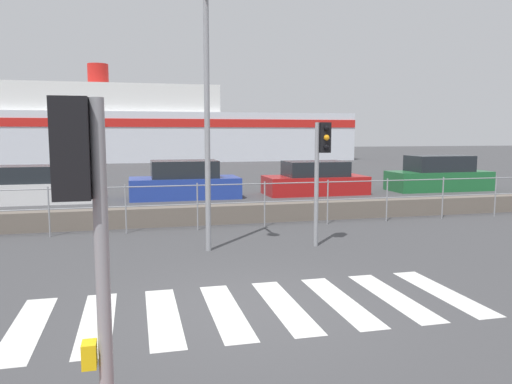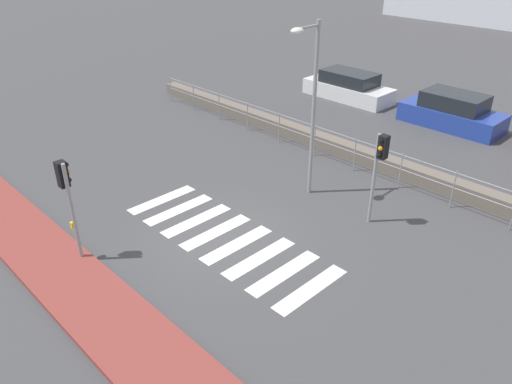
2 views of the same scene
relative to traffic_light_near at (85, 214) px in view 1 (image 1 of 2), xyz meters
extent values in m
plane|color=#424244|center=(1.95, 3.42, -2.05)|extent=(160.00, 160.00, 0.00)
cube|color=silver|center=(-1.12, 3.42, -2.04)|extent=(0.45, 2.40, 0.01)
cube|color=silver|center=(-0.22, 3.42, -2.04)|extent=(0.45, 2.40, 0.01)
cube|color=silver|center=(0.68, 3.42, -2.04)|extent=(0.45, 2.40, 0.01)
cube|color=silver|center=(1.58, 3.42, -2.04)|extent=(0.45, 2.40, 0.01)
cube|color=silver|center=(2.48, 3.42, -2.04)|extent=(0.45, 2.40, 0.01)
cube|color=silver|center=(3.38, 3.42, -2.04)|extent=(0.45, 2.40, 0.01)
cube|color=silver|center=(4.28, 3.42, -2.04)|extent=(0.45, 2.40, 0.01)
cube|color=silver|center=(5.18, 3.42, -2.04)|extent=(0.45, 2.40, 0.01)
cube|color=#6B6056|center=(1.95, 10.52, -1.78)|extent=(24.77, 0.55, 0.53)
cylinder|color=gray|center=(1.95, 9.64, -0.84)|extent=(22.29, 0.03, 0.03)
cylinder|color=gray|center=(1.95, 9.64, -1.35)|extent=(22.29, 0.03, 0.03)
cylinder|color=gray|center=(-1.77, 9.64, -1.41)|extent=(0.04, 0.04, 1.27)
cylinder|color=gray|center=(0.09, 9.64, -1.41)|extent=(0.04, 0.04, 1.27)
cylinder|color=gray|center=(1.95, 9.64, -1.41)|extent=(0.04, 0.04, 1.27)
cylinder|color=gray|center=(3.81, 9.64, -1.41)|extent=(0.04, 0.04, 1.27)
cylinder|color=gray|center=(5.67, 9.64, -1.41)|extent=(0.04, 0.04, 1.27)
cylinder|color=gray|center=(7.52, 9.64, -1.41)|extent=(0.04, 0.04, 1.27)
cylinder|color=gray|center=(9.38, 9.64, -1.41)|extent=(0.04, 0.04, 1.27)
cylinder|color=gray|center=(11.24, 9.64, -1.41)|extent=(0.04, 0.04, 1.27)
cylinder|color=gray|center=(0.11, -0.01, -0.63)|extent=(0.10, 0.10, 2.83)
cube|color=black|center=(-0.06, -0.01, 0.45)|extent=(0.24, 0.24, 0.68)
sphere|color=black|center=(-0.06, 0.13, 0.66)|extent=(0.13, 0.13, 0.13)
sphere|color=orange|center=(-0.06, 0.13, 0.45)|extent=(0.13, 0.13, 0.13)
sphere|color=black|center=(-0.06, 0.13, 0.23)|extent=(0.13, 0.13, 0.13)
cube|color=yellow|center=(0.00, -0.01, -1.00)|extent=(0.10, 0.14, 0.18)
cylinder|color=gray|center=(4.36, 7.10, -0.63)|extent=(0.10, 0.10, 2.83)
cube|color=black|center=(4.53, 7.10, 0.44)|extent=(0.24, 0.24, 0.68)
sphere|color=black|center=(4.53, 6.96, 0.65)|extent=(0.13, 0.13, 0.13)
sphere|color=orange|center=(4.53, 6.96, 0.44)|extent=(0.13, 0.13, 0.13)
sphere|color=black|center=(4.53, 6.96, 0.23)|extent=(0.13, 0.13, 0.13)
cylinder|color=gray|center=(1.89, 7.24, 0.73)|extent=(0.12, 0.12, 5.54)
cube|color=silver|center=(1.95, 43.61, 0.16)|extent=(37.62, 6.23, 4.42)
cube|color=white|center=(-2.56, 43.61, 3.59)|extent=(21.07, 4.98, 2.43)
cube|color=red|center=(1.95, 40.48, 1.40)|extent=(37.62, 0.08, 0.71)
cylinder|color=red|center=(-2.56, 43.61, 5.70)|extent=(1.80, 1.80, 1.80)
cube|color=silver|center=(-3.28, 16.39, -1.67)|extent=(4.58, 1.78, 0.76)
cube|color=#1E2328|center=(-3.28, 16.39, -0.98)|extent=(2.75, 1.57, 0.62)
cube|color=#233D9E|center=(2.27, 16.39, -1.63)|extent=(4.32, 1.88, 0.83)
cube|color=#1E2328|center=(2.27, 16.39, -0.88)|extent=(2.59, 1.65, 0.68)
cube|color=#B21919|center=(7.80, 16.39, -1.66)|extent=(4.29, 1.90, 0.77)
cube|color=#1E2328|center=(7.80, 16.39, -0.96)|extent=(2.58, 1.67, 0.63)
cube|color=#1E6633|center=(13.76, 16.39, -1.61)|extent=(4.57, 1.78, 0.87)
cube|color=#1E2328|center=(13.76, 16.39, -0.82)|extent=(2.74, 1.57, 0.71)
camera|label=1|loc=(0.34, -3.53, 0.55)|focal=35.00mm
camera|label=2|loc=(11.13, -4.29, 5.90)|focal=35.00mm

